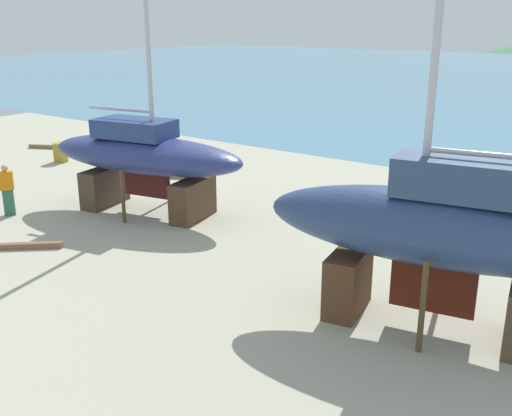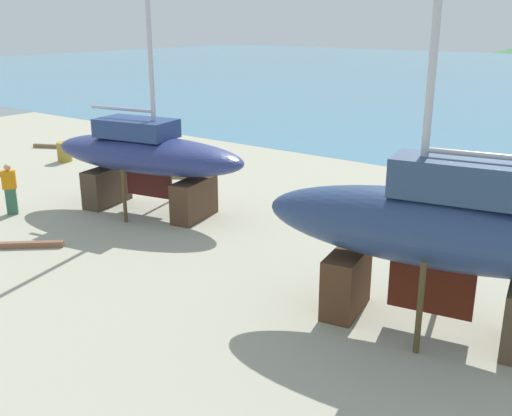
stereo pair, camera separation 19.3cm
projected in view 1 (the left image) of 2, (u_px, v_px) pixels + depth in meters
ground_plane at (123, 207)px, 20.67m from camera, size 43.99×43.99×0.00m
sailboat_large_starboard at (144, 156)px, 19.68m from camera, size 7.53×3.64×11.57m
sailboat_small_center at (440, 230)px, 11.96m from camera, size 7.51×3.15×13.71m
worker at (7, 189)px, 19.61m from camera, size 0.46×0.50×1.72m
barrel_rust_far at (61, 152)px, 27.12m from camera, size 0.75×0.75×0.88m
timber_long_aft at (6, 246)px, 16.89m from camera, size 2.47×2.20×0.17m
timber_plank_near at (51, 147)px, 29.93m from camera, size 2.22×1.20×0.19m
timber_plank_far at (173, 177)px, 24.39m from camera, size 1.76×1.17×0.15m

